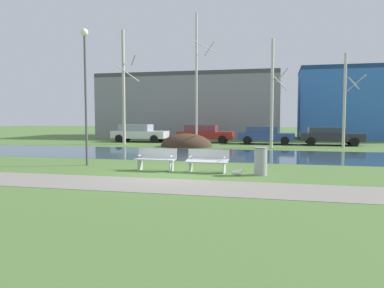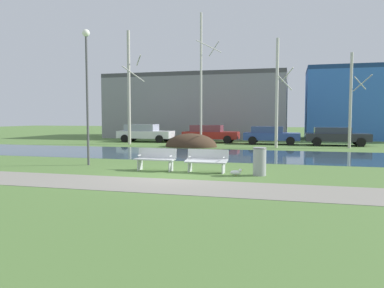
{
  "view_description": "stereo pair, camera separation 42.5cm",
  "coord_description": "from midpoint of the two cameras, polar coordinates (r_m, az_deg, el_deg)",
  "views": [
    {
      "loc": [
        3.74,
        -12.97,
        2.09
      ],
      "look_at": [
        0.22,
        1.8,
        1.01
      ],
      "focal_mm": 35.05,
      "sensor_mm": 36.0,
      "label": 1
    },
    {
      "loc": [
        4.15,
        -12.87,
        2.09
      ],
      "look_at": [
        0.22,
        1.8,
        1.01
      ],
      "focal_mm": 35.05,
      "sensor_mm": 36.0,
      "label": 2
    }
  ],
  "objects": [
    {
      "name": "building_grey_warehouse",
      "position": [
        40.09,
        1.55,
        5.67
      ],
      "size": [
        17.98,
        9.75,
        6.42
      ],
      "color": "gray",
      "rests_on": "ground"
    },
    {
      "name": "building_blue_store",
      "position": [
        39.68,
        27.22,
        5.52
      ],
      "size": [
        13.68,
        6.39,
        6.8
      ],
      "color": "#3870C6",
      "rests_on": "ground"
    },
    {
      "name": "trash_bin",
      "position": [
        13.72,
        11.12,
        -2.55
      ],
      "size": [
        0.49,
        0.49,
        1.01
      ],
      "color": "#999B9E",
      "rests_on": "ground"
    },
    {
      "name": "paved_path_strip",
      "position": [
        11.67,
        -5.02,
        -6.23
      ],
      "size": [
        60.0,
        2.43,
        0.01
      ],
      "primitive_type": "cube",
      "color": "gray",
      "rests_on": "ground"
    },
    {
      "name": "ground_plane",
      "position": [
        23.35,
        5.23,
        -1.08
      ],
      "size": [
        120.0,
        120.0,
        0.0
      ],
      "primitive_type": "plane",
      "color": "#517538"
    },
    {
      "name": "parked_wagon_fourth_dark",
      "position": [
        29.92,
        21.43,
        1.19
      ],
      "size": [
        4.54,
        2.11,
        1.35
      ],
      "color": "#282B30",
      "rests_on": "ground"
    },
    {
      "name": "parked_sedan_second_red",
      "position": [
        31.24,
        3.1,
        1.64
      ],
      "size": [
        4.61,
        2.0,
        1.45
      ],
      "color": "maroon",
      "rests_on": "ground"
    },
    {
      "name": "birch_left",
      "position": [
        27.08,
        1.92,
        9.91
      ],
      "size": [
        1.55,
        2.81,
        9.46
      ],
      "color": "beige",
      "rests_on": "ground"
    },
    {
      "name": "seagull",
      "position": [
        13.49,
        7.63,
        -4.3
      ],
      "size": [
        0.46,
        0.17,
        0.27
      ],
      "color": "white",
      "rests_on": "ground"
    },
    {
      "name": "bench_left",
      "position": [
        14.78,
        -4.76,
        -2.22
      ],
      "size": [
        1.62,
        0.61,
        0.87
      ],
      "color": "silver",
      "rests_on": "ground"
    },
    {
      "name": "parked_van_nearest_white",
      "position": [
        32.3,
        -6.86,
        1.74
      ],
      "size": [
        4.7,
        2.07,
        1.5
      ],
      "color": "silver",
      "rests_on": "ground"
    },
    {
      "name": "bench_right",
      "position": [
        14.21,
        3.11,
        -2.47
      ],
      "size": [
        1.62,
        0.61,
        0.87
      ],
      "color": "silver",
      "rests_on": "ground"
    },
    {
      "name": "streetlamp",
      "position": [
        17.0,
        -15.01,
        9.92
      ],
      "size": [
        0.32,
        0.32,
        5.86
      ],
      "color": "#4C4C51",
      "rests_on": "ground"
    },
    {
      "name": "birch_center",
      "position": [
        27.71,
        23.48,
        6.21
      ],
      "size": [
        1.4,
        2.19,
        6.43
      ],
      "color": "beige",
      "rests_on": "ground"
    },
    {
      "name": "parked_hatch_third_blue",
      "position": [
        29.93,
        12.26,
        1.4
      ],
      "size": [
        4.28,
        2.09,
        1.38
      ],
      "color": "#2D4793",
      "rests_on": "ground"
    },
    {
      "name": "birch_far_left",
      "position": [
        29.55,
        -9.13,
        8.56
      ],
      "size": [
        1.49,
        2.46,
        8.71
      ],
      "color": "#BCB7A8",
      "rests_on": "ground"
    },
    {
      "name": "soil_mound",
      "position": [
        26.74,
        0.3,
        -0.41
      ],
      "size": [
        3.73,
        2.77,
        1.89
      ],
      "primitive_type": "ellipsoid",
      "color": "#423021",
      "rests_on": "ground"
    },
    {
      "name": "birch_center_left",
      "position": [
        26.42,
        13.31,
        7.6
      ],
      "size": [
        1.19,
        2.08,
        7.43
      ],
      "color": "beige",
      "rests_on": "ground"
    },
    {
      "name": "river_band",
      "position": [
        21.12,
        4.17,
        -1.6
      ],
      "size": [
        80.0,
        7.03,
        0.01
      ],
      "primitive_type": "cube",
      "color": "#2D475B",
      "rests_on": "ground"
    }
  ]
}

